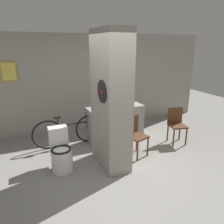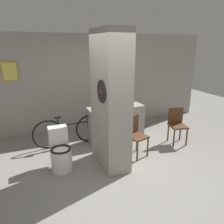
% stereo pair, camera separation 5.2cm
% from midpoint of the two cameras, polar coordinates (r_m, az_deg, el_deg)
% --- Properties ---
extents(ground_plane, '(14.00, 14.00, 0.00)m').
position_cam_midpoint_polar(ground_plane, '(4.17, 0.34, -16.61)').
color(ground_plane, gray).
extents(wall_back, '(8.00, 0.09, 2.60)m').
position_cam_midpoint_polar(wall_back, '(6.05, -9.71, 7.37)').
color(wall_back, gray).
rests_on(wall_back, ground_plane).
extents(pillar_center, '(0.50, 0.99, 2.60)m').
position_cam_midpoint_polar(pillar_center, '(4.10, -0.74, 2.80)').
color(pillar_center, gray).
rests_on(pillar_center, ground_plane).
extents(counter_shelf, '(1.42, 0.44, 0.86)m').
position_cam_midpoint_polar(counter_shelf, '(5.50, 0.63, -2.85)').
color(counter_shelf, gray).
rests_on(counter_shelf, ground_plane).
extents(toilet, '(0.40, 0.56, 0.80)m').
position_cam_midpoint_polar(toilet, '(4.37, -13.55, -10.39)').
color(toilet, white).
rests_on(toilet, ground_plane).
extents(chair_near_pillar, '(0.47, 0.47, 0.87)m').
position_cam_midpoint_polar(chair_near_pillar, '(4.73, 5.77, -5.68)').
color(chair_near_pillar, '#4C2D19').
rests_on(chair_near_pillar, ground_plane).
extents(chair_by_doorway, '(0.45, 0.45, 0.87)m').
position_cam_midpoint_polar(chair_by_doorway, '(5.52, 16.22, -2.85)').
color(chair_by_doorway, '#4C2D19').
rests_on(chair_by_doorway, ground_plane).
extents(bicycle, '(1.70, 0.42, 0.75)m').
position_cam_midpoint_polar(bicycle, '(5.28, -11.36, -4.85)').
color(bicycle, black).
rests_on(bicycle, ground_plane).
extents(bottle_tall, '(0.08, 0.08, 0.29)m').
position_cam_midpoint_polar(bottle_tall, '(5.30, -0.45, 2.41)').
color(bottle_tall, '#267233').
rests_on(bottle_tall, counter_shelf).
extents(bottle_short, '(0.07, 0.07, 0.23)m').
position_cam_midpoint_polar(bottle_short, '(5.29, 1.06, 2.13)').
color(bottle_short, '#19598C').
rests_on(bottle_short, counter_shelf).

